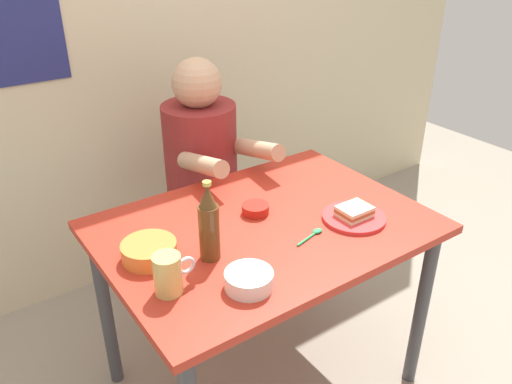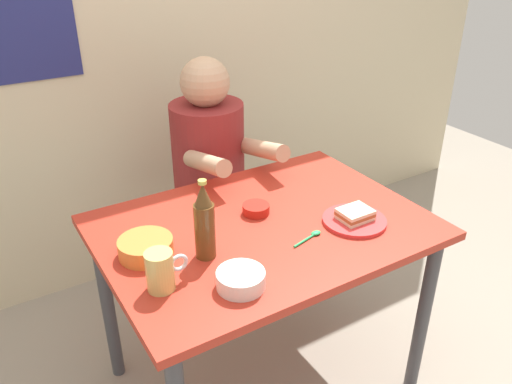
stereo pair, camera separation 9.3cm
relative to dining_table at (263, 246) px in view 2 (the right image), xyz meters
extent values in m
plane|color=gray|center=(0.00, 0.00, -0.65)|extent=(6.00, 6.00, 0.00)
cube|color=beige|center=(0.00, 1.05, 0.65)|extent=(4.40, 0.08, 2.60)
cube|color=navy|center=(-0.52, 1.01, 0.69)|extent=(0.45, 0.01, 0.53)
cube|color=#B72D1E|center=(0.00, 0.00, 0.08)|extent=(1.10, 0.80, 0.03)
cylinder|color=#3F3F44|center=(0.49, -0.34, -0.29)|extent=(0.05, 0.05, 0.71)
cylinder|color=#3F3F44|center=(-0.49, 0.34, -0.29)|extent=(0.05, 0.05, 0.71)
cylinder|color=#3F3F44|center=(0.49, 0.34, -0.29)|extent=(0.05, 0.05, 0.71)
cylinder|color=#4C4C51|center=(0.11, 0.63, -0.44)|extent=(0.08, 0.08, 0.41)
cylinder|color=maroon|center=(0.11, 0.63, -0.22)|extent=(0.34, 0.34, 0.04)
cylinder|color=maroon|center=(0.11, 0.63, 0.06)|extent=(0.32, 0.32, 0.52)
sphere|color=tan|center=(0.11, 0.63, 0.42)|extent=(0.21, 0.21, 0.21)
cylinder|color=tan|center=(-0.02, 0.38, 0.18)|extent=(0.07, 0.31, 0.14)
cylinder|color=tan|center=(0.24, 0.38, 0.18)|extent=(0.07, 0.31, 0.14)
cylinder|color=red|center=(0.27, -0.16, 0.10)|extent=(0.22, 0.22, 0.01)
cube|color=beige|center=(0.27, -0.16, 0.11)|extent=(0.11, 0.09, 0.01)
cube|color=#9E592D|center=(0.27, -0.16, 0.13)|extent=(0.11, 0.09, 0.01)
cube|color=beige|center=(0.27, -0.16, 0.14)|extent=(0.11, 0.09, 0.01)
cylinder|color=#D1BC66|center=(-0.43, -0.15, 0.15)|extent=(0.08, 0.08, 0.12)
torus|color=silver|center=(-0.37, -0.15, 0.16)|extent=(0.06, 0.01, 0.06)
cylinder|color=#593819|center=(-0.25, -0.07, 0.18)|extent=(0.06, 0.06, 0.18)
cone|color=#593819|center=(-0.25, -0.07, 0.31)|extent=(0.05, 0.05, 0.07)
cylinder|color=#BFB74C|center=(-0.25, -0.07, 0.35)|extent=(0.03, 0.03, 0.01)
cylinder|color=orange|center=(-0.41, 0.03, 0.12)|extent=(0.17, 0.17, 0.05)
cylinder|color=#B25B2D|center=(-0.41, 0.03, 0.13)|extent=(0.14, 0.14, 0.02)
cylinder|color=#B21E14|center=(0.01, 0.07, 0.11)|extent=(0.10, 0.10, 0.03)
cylinder|color=maroon|center=(0.01, 0.07, 0.12)|extent=(0.08, 0.08, 0.02)
cylinder|color=silver|center=(-0.24, -0.26, 0.12)|extent=(0.14, 0.14, 0.05)
cylinder|color=tan|center=(-0.24, -0.26, 0.13)|extent=(0.11, 0.11, 0.02)
cylinder|color=#26A559|center=(0.06, -0.16, 0.10)|extent=(0.11, 0.03, 0.01)
ellipsoid|color=#26A559|center=(0.11, -0.15, 0.10)|extent=(0.04, 0.02, 0.01)
camera|label=1|loc=(-0.89, -1.23, 1.02)|focal=36.33mm
camera|label=2|loc=(-0.81, -1.28, 1.02)|focal=36.33mm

